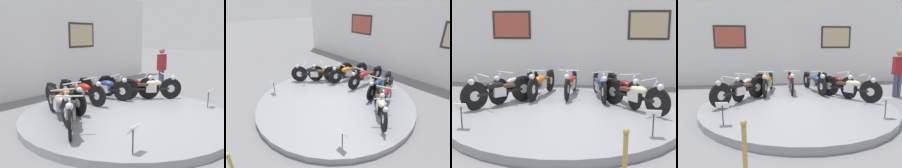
% 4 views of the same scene
% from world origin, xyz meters
% --- Properties ---
extents(ground_plane, '(60.00, 60.00, 0.00)m').
position_xyz_m(ground_plane, '(0.00, 0.00, 0.00)').
color(ground_plane, slate).
extents(display_platform, '(5.37, 5.37, 0.17)m').
position_xyz_m(display_platform, '(0.00, 0.00, 0.09)').
color(display_platform, gray).
rests_on(display_platform, ground_plane).
extents(back_wall, '(14.00, 0.22, 3.87)m').
position_xyz_m(back_wall, '(0.00, 4.11, 1.94)').
color(back_wall, white).
rests_on(back_wall, ground_plane).
extents(motorcycle_black, '(1.44, 1.51, 0.82)m').
position_xyz_m(motorcycle_black, '(-1.66, 0.27, 0.58)').
color(motorcycle_black, black).
rests_on(motorcycle_black, display_platform).
extents(motorcycle_silver, '(0.90, 1.85, 0.81)m').
position_xyz_m(motorcycle_silver, '(-1.42, 0.94, 0.57)').
color(motorcycle_silver, black).
rests_on(motorcycle_silver, display_platform).
extents(motorcycle_orange, '(0.54, 1.97, 0.80)m').
position_xyz_m(motorcycle_orange, '(-0.81, 1.43, 0.56)').
color(motorcycle_orange, black).
rests_on(motorcycle_orange, display_platform).
extents(motorcycle_red, '(0.54, 1.98, 0.79)m').
position_xyz_m(motorcycle_red, '(-0.00, 1.61, 0.55)').
color(motorcycle_red, black).
rests_on(motorcycle_red, display_platform).
extents(motorcycle_blue, '(0.55, 1.94, 0.78)m').
position_xyz_m(motorcycle_blue, '(0.81, 1.43, 0.55)').
color(motorcycle_blue, black).
rests_on(motorcycle_blue, display_platform).
extents(motorcycle_maroon, '(0.81, 1.91, 0.81)m').
position_xyz_m(motorcycle_maroon, '(1.42, 0.94, 0.57)').
color(motorcycle_maroon, black).
rests_on(motorcycle_maroon, display_platform).
extents(motorcycle_cream, '(1.43, 1.49, 0.81)m').
position_xyz_m(motorcycle_cream, '(1.66, 0.27, 0.57)').
color(motorcycle_cream, black).
rests_on(motorcycle_cream, display_platform).
extents(info_placard_front_left, '(0.26, 0.11, 0.51)m').
position_xyz_m(info_placard_front_left, '(-1.83, -1.45, 0.54)').
color(info_placard_front_left, '#333338').
rests_on(info_placard_front_left, display_platform).
extents(info_placard_front_centre, '(0.26, 0.11, 0.51)m').
position_xyz_m(info_placard_front_centre, '(1.83, -1.45, 0.54)').
color(info_placard_front_centre, '#333338').
rests_on(info_placard_front_centre, display_platform).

